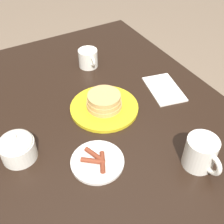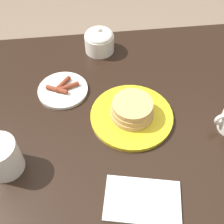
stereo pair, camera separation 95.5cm
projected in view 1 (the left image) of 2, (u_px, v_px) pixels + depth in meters
name	position (u px, v px, depth m)	size (l,w,h in m)	color
ground_plane	(108.00, 219.00, 1.47)	(8.00, 8.00, 0.00)	#7A6651
dining_table	(106.00, 139.00, 1.05)	(1.15, 0.81, 0.77)	black
pancake_plate	(103.00, 105.00, 0.94)	(0.23, 0.23, 0.06)	gold
side_plate_bacon	(97.00, 161.00, 0.78)	(0.15, 0.15, 0.02)	silver
coffee_mug	(201.00, 153.00, 0.75)	(0.12, 0.09, 0.09)	silver
creamer_pitcher	(88.00, 58.00, 1.12)	(0.11, 0.08, 0.08)	silver
sugar_bowl	(17.00, 147.00, 0.78)	(0.10, 0.10, 0.09)	silver
napkin	(164.00, 89.00, 1.03)	(0.19, 0.14, 0.01)	silver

